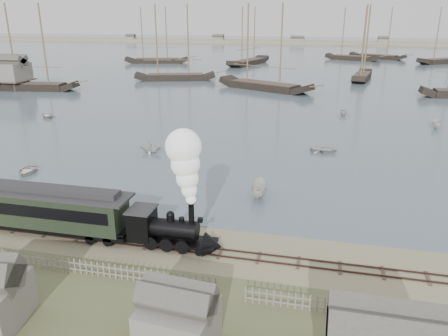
# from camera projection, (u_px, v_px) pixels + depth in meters

# --- Properties ---
(ground) EXTENTS (600.00, 600.00, 0.00)m
(ground) POSITION_uv_depth(u_px,v_px,m) (202.00, 238.00, 36.05)
(ground) COLOR gray
(ground) RESTS_ON ground
(harbor_water) EXTENTS (600.00, 336.00, 0.06)m
(harbor_water) POSITION_uv_depth(u_px,v_px,m) (307.00, 56.00, 192.11)
(harbor_water) COLOR #475B65
(harbor_water) RESTS_ON ground
(rail_track) EXTENTS (120.00, 1.80, 0.16)m
(rail_track) POSITION_uv_depth(u_px,v_px,m) (195.00, 250.00, 34.20)
(rail_track) COLOR #3C2621
(rail_track) RESTS_ON ground
(picket_fence_west) EXTENTS (19.00, 0.10, 1.20)m
(picket_fence_west) POSITION_uv_depth(u_px,v_px,m) (88.00, 275.00, 31.01)
(picket_fence_west) COLOR slate
(picket_fence_west) RESTS_ON ground
(picket_fence_east) EXTENTS (15.00, 0.10, 1.20)m
(picket_fence_east) POSITION_uv_depth(u_px,v_px,m) (367.00, 320.00, 26.50)
(picket_fence_east) COLOR slate
(picket_fence_east) RESTS_ON ground
(far_spit) EXTENTS (500.00, 20.00, 1.80)m
(far_spit) POSITION_uv_depth(u_px,v_px,m) (314.00, 44.00, 265.56)
(far_spit) COLOR tan
(far_spit) RESTS_ON ground
(locomotive) EXTENTS (7.49, 2.80, 9.34)m
(locomotive) POSITION_uv_depth(u_px,v_px,m) (182.00, 199.00, 32.98)
(locomotive) COLOR black
(locomotive) RESTS_ON ground
(passenger_coach) EXTENTS (15.41, 2.97, 3.74)m
(passenger_coach) POSITION_uv_depth(u_px,v_px,m) (43.00, 207.00, 36.23)
(passenger_coach) COLOR black
(passenger_coach) RESTS_ON ground
(beached_dinghy) EXTENTS (3.62, 4.71, 0.91)m
(beached_dinghy) POSITION_uv_depth(u_px,v_px,m) (13.00, 207.00, 40.79)
(beached_dinghy) COLOR beige
(beached_dinghy) RESTS_ON ground
(rowboat_0) EXTENTS (3.99, 3.25, 0.72)m
(rowboat_0) POSITION_uv_depth(u_px,v_px,m) (27.00, 170.00, 50.45)
(rowboat_0) COLOR beige
(rowboat_0) RESTS_ON harbor_water
(rowboat_1) EXTENTS (2.83, 3.18, 1.54)m
(rowboat_1) POSITION_uv_depth(u_px,v_px,m) (151.00, 147.00, 57.89)
(rowboat_1) COLOR beige
(rowboat_1) RESTS_ON harbor_water
(rowboat_2) EXTENTS (3.98, 1.69, 1.51)m
(rowboat_2) POSITION_uv_depth(u_px,v_px,m) (258.00, 190.00, 43.86)
(rowboat_2) COLOR beige
(rowboat_2) RESTS_ON harbor_water
(rowboat_3) EXTENTS (2.65, 3.67, 0.75)m
(rowboat_3) POSITION_uv_depth(u_px,v_px,m) (324.00, 150.00, 58.11)
(rowboat_3) COLOR beige
(rowboat_3) RESTS_ON harbor_water
(rowboat_5) EXTENTS (3.54, 1.76, 1.31)m
(rowboat_5) POSITION_uv_depth(u_px,v_px,m) (436.00, 124.00, 70.34)
(rowboat_5) COLOR beige
(rowboat_5) RESTS_ON harbor_water
(rowboat_6) EXTENTS (4.34, 4.37, 0.74)m
(rowboat_6) POSITION_uv_depth(u_px,v_px,m) (47.00, 115.00, 77.85)
(rowboat_6) COLOR beige
(rowboat_6) RESTS_ON harbor_water
(rowboat_7) EXTENTS (3.18, 2.88, 1.46)m
(rowboat_7) POSITION_uv_depth(u_px,v_px,m) (344.00, 111.00, 79.01)
(rowboat_7) COLOR beige
(rowboat_7) RESTS_ON harbor_water
(schooner_0) EXTENTS (21.33, 7.42, 20.00)m
(schooner_0) POSITION_uv_depth(u_px,v_px,m) (29.00, 47.00, 102.06)
(schooner_0) COLOR black
(schooner_0) RESTS_ON harbor_water
(schooner_1) EXTENTS (22.57, 11.23, 20.00)m
(schooner_1) POSITION_uv_depth(u_px,v_px,m) (174.00, 43.00, 117.73)
(schooner_1) COLOR black
(schooner_1) RESTS_ON harbor_water
(schooner_2) EXTENTS (24.80, 16.22, 20.00)m
(schooner_2) POSITION_uv_depth(u_px,v_px,m) (266.00, 47.00, 102.79)
(schooner_2) COLOR black
(schooner_2) RESTS_ON harbor_water
(schooner_3) EXTENTS (7.40, 18.87, 20.00)m
(schooner_3) POSITION_uv_depth(u_px,v_px,m) (366.00, 43.00, 118.31)
(schooner_3) COLOR black
(schooner_3) RESTS_ON harbor_water
(schooner_6) EXTENTS (23.77, 10.82, 20.00)m
(schooner_6) POSITION_uv_depth(u_px,v_px,m) (155.00, 35.00, 159.50)
(schooner_6) COLOR black
(schooner_6) RESTS_ON harbor_water
(schooner_7) EXTENTS (12.76, 25.69, 20.00)m
(schooner_7) POSITION_uv_depth(u_px,v_px,m) (249.00, 36.00, 154.67)
(schooner_7) COLOR black
(schooner_7) RESTS_ON harbor_water
(schooner_8) EXTENTS (21.75, 12.39, 20.00)m
(schooner_8) POSITION_uv_depth(u_px,v_px,m) (355.00, 34.00, 169.70)
(schooner_8) COLOR black
(schooner_8) RESTS_ON harbor_water
(schooner_9) EXTENTS (20.63, 17.34, 20.00)m
(schooner_9) POSITION_uv_depth(u_px,v_px,m) (447.00, 35.00, 158.50)
(schooner_9) COLOR black
(schooner_9) RESTS_ON harbor_water
(schooner_10) EXTENTS (22.51, 14.02, 20.00)m
(schooner_10) POSITION_uv_depth(u_px,v_px,m) (380.00, 33.00, 174.44)
(schooner_10) COLOR black
(schooner_10) RESTS_ON harbor_water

